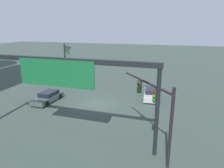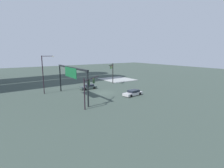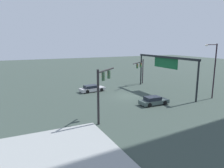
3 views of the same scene
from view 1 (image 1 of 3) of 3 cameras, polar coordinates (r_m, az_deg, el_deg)
name	(u,v)px [view 1 (image 1 of 3)]	position (r m, az deg, el deg)	size (l,w,h in m)	color
ground_plane	(97,104)	(23.51, -4.39, -5.67)	(172.88, 172.88, 0.00)	#35433C
sidewalk_corner	(58,71)	(42.18, -14.97, 3.58)	(10.73, 9.69, 0.15)	#929796
traffic_signal_near_corner	(66,56)	(33.44, -12.86, 7.71)	(3.12, 3.44, 6.09)	black
traffic_signal_opposite_side	(155,102)	(13.76, 12.12, -5.11)	(4.14, 5.07, 5.28)	black
overhead_sign_gantry	(56,74)	(15.43, -15.61, 2.72)	(15.38, 0.43, 6.47)	black
sedan_car_approaching	(152,94)	(25.71, 11.13, -2.67)	(2.32, 4.79, 1.21)	#B7B5B7
sedan_car_waiting_far	(48,97)	(25.22, -17.67, -3.51)	(1.89, 4.29, 1.21)	#41524E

